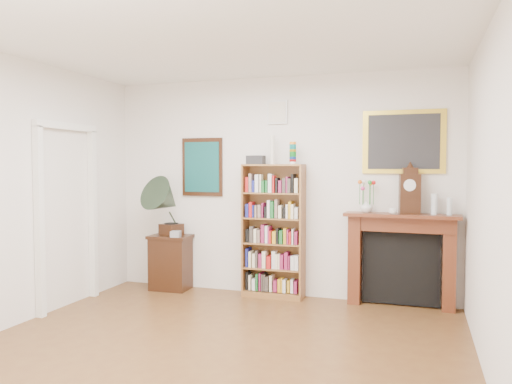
% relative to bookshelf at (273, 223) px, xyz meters
% --- Properties ---
extents(room, '(4.51, 5.01, 2.81)m').
position_rel_bookshelf_xyz_m(room, '(0.01, -2.34, 0.46)').
color(room, '#59341B').
rests_on(room, ground).
extents(door_casing, '(0.08, 1.02, 2.17)m').
position_rel_bookshelf_xyz_m(door_casing, '(-2.20, -1.14, 0.32)').
color(door_casing, white).
rests_on(door_casing, left_wall).
extents(teal_poster, '(0.58, 0.04, 0.78)m').
position_rel_bookshelf_xyz_m(teal_poster, '(-1.04, 0.14, 0.71)').
color(teal_poster, black).
rests_on(teal_poster, back_wall).
extents(small_picture, '(0.26, 0.04, 0.30)m').
position_rel_bookshelf_xyz_m(small_picture, '(0.01, 0.14, 1.41)').
color(small_picture, white).
rests_on(small_picture, back_wall).
extents(gilt_painting, '(0.95, 0.04, 0.75)m').
position_rel_bookshelf_xyz_m(gilt_painting, '(1.56, 0.14, 1.01)').
color(gilt_painting, gold).
rests_on(gilt_painting, back_wall).
extents(bookshelf, '(0.78, 0.28, 1.94)m').
position_rel_bookshelf_xyz_m(bookshelf, '(0.00, 0.00, 0.00)').
color(bookshelf, brown).
rests_on(bookshelf, floor).
extents(side_cabinet, '(0.55, 0.41, 0.73)m').
position_rel_bookshelf_xyz_m(side_cabinet, '(-1.43, -0.06, -0.57)').
color(side_cabinet, black).
rests_on(side_cabinet, floor).
extents(fireplace, '(1.32, 0.36, 1.11)m').
position_rel_bookshelf_xyz_m(fireplace, '(1.55, 0.06, -0.29)').
color(fireplace, '#532713').
rests_on(fireplace, floor).
extents(gramophone, '(0.65, 0.73, 0.80)m').
position_rel_bookshelf_xyz_m(gramophone, '(-1.43, -0.16, 0.25)').
color(gramophone, black).
rests_on(gramophone, side_cabinet).
extents(cd_stack, '(0.14, 0.14, 0.08)m').
position_rel_bookshelf_xyz_m(cd_stack, '(-1.28, -0.19, -0.17)').
color(cd_stack, '#ACABB7').
rests_on(cd_stack, side_cabinet).
extents(mantel_clock, '(0.25, 0.17, 0.54)m').
position_rel_bookshelf_xyz_m(mantel_clock, '(1.64, 0.01, 0.43)').
color(mantel_clock, black).
rests_on(mantel_clock, fireplace).
extents(flower_vase, '(0.18, 0.18, 0.15)m').
position_rel_bookshelf_xyz_m(flower_vase, '(1.15, 0.03, 0.24)').
color(flower_vase, silver).
rests_on(flower_vase, fireplace).
extents(teacup, '(0.12, 0.12, 0.07)m').
position_rel_bookshelf_xyz_m(teacup, '(1.46, -0.09, 0.20)').
color(teacup, silver).
rests_on(teacup, fireplace).
extents(bottle_left, '(0.07, 0.07, 0.24)m').
position_rel_bookshelf_xyz_m(bottle_left, '(1.91, 0.03, 0.29)').
color(bottle_left, silver).
rests_on(bottle_left, fireplace).
extents(bottle_right, '(0.06, 0.06, 0.20)m').
position_rel_bookshelf_xyz_m(bottle_right, '(2.07, 0.02, 0.27)').
color(bottle_right, silver).
rests_on(bottle_right, fireplace).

